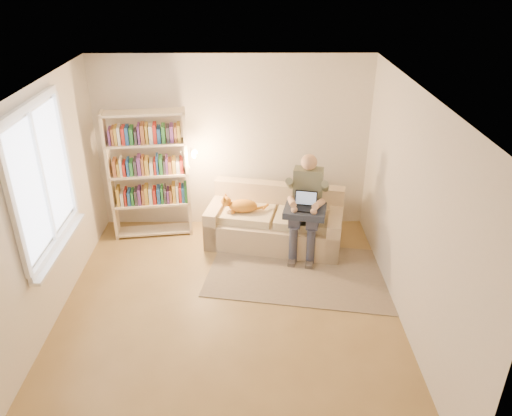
{
  "coord_description": "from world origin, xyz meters",
  "views": [
    {
      "loc": [
        0.28,
        -4.71,
        3.79
      ],
      "look_at": [
        0.33,
        1.0,
        0.88
      ],
      "focal_mm": 35.0,
      "sensor_mm": 36.0,
      "label": 1
    }
  ],
  "objects_px": {
    "laptop": "(305,204)",
    "bookshelf": "(149,169)",
    "sofa": "(275,224)",
    "person": "(306,200)",
    "cat": "(242,205)"
  },
  "relations": [
    {
      "from": "laptop",
      "to": "bookshelf",
      "type": "relative_size",
      "value": 0.18
    },
    {
      "from": "person",
      "to": "laptop",
      "type": "bearing_deg",
      "value": -91.72
    },
    {
      "from": "sofa",
      "to": "bookshelf",
      "type": "distance_m",
      "value": 1.98
    },
    {
      "from": "person",
      "to": "laptop",
      "type": "xyz_separation_m",
      "value": [
        -0.03,
        -0.13,
        0.01
      ]
    },
    {
      "from": "laptop",
      "to": "bookshelf",
      "type": "distance_m",
      "value": 2.29
    },
    {
      "from": "laptop",
      "to": "cat",
      "type": "bearing_deg",
      "value": 170.26
    },
    {
      "from": "cat",
      "to": "laptop",
      "type": "xyz_separation_m",
      "value": [
        0.86,
        -0.34,
        0.19
      ]
    },
    {
      "from": "bookshelf",
      "to": "cat",
      "type": "bearing_deg",
      "value": -19.8
    },
    {
      "from": "cat",
      "to": "laptop",
      "type": "relative_size",
      "value": 1.84
    },
    {
      "from": "cat",
      "to": "laptop",
      "type": "bearing_deg",
      "value": -9.74
    },
    {
      "from": "laptop",
      "to": "bookshelf",
      "type": "bearing_deg",
      "value": 175.86
    },
    {
      "from": "sofa",
      "to": "bookshelf",
      "type": "xyz_separation_m",
      "value": [
        -1.81,
        0.27,
        0.76
      ]
    },
    {
      "from": "person",
      "to": "bookshelf",
      "type": "relative_size",
      "value": 0.74
    },
    {
      "from": "laptop",
      "to": "bookshelf",
      "type": "height_order",
      "value": "bookshelf"
    },
    {
      "from": "person",
      "to": "cat",
      "type": "bearing_deg",
      "value": 178.33
    }
  ]
}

